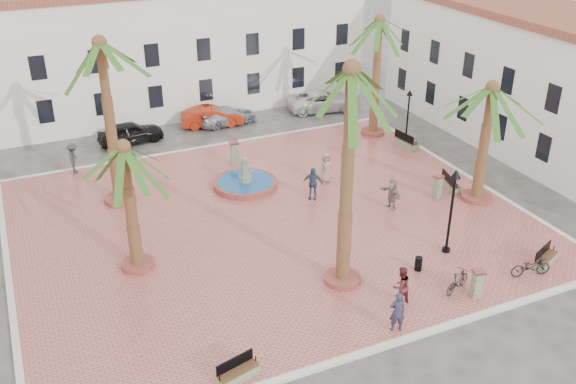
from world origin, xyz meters
The scene contains 36 objects.
ground centered at (0.00, 0.00, 0.00)m, with size 120.00×120.00×0.00m, color #56544F.
plaza centered at (0.00, 0.00, 0.07)m, with size 26.00×22.00×0.15m, color #C66358.
kerb_n centered at (0.00, 11.00, 0.08)m, with size 26.30×0.30×0.16m, color silver.
kerb_s centered at (0.00, -11.00, 0.08)m, with size 26.30×0.30×0.16m, color silver.
kerb_e centered at (13.00, 0.00, 0.08)m, with size 0.30×22.30×0.16m, color silver.
kerb_w centered at (-13.00, 0.00, 0.08)m, with size 0.30×22.30×0.16m, color silver.
building_north centered at (0.00, 19.99, 4.77)m, with size 30.40×7.40×9.50m.
building_east centered at (19.99, 2.00, 4.52)m, with size 7.40×26.40×9.00m.
fountain centered at (0.20, 4.27, 0.41)m, with size 3.72×3.72×1.92m.
palm_nw centered at (-6.83, 5.47, 8.09)m, with size 5.70×5.70×9.31m.
palm_sw centered at (-7.41, -1.49, 5.42)m, with size 5.08×5.08×6.41m.
palm_s centered at (0.75, -6.49, 8.97)m, with size 5.46×5.46×10.19m.
palm_e centered at (11.47, -2.57, 5.82)m, with size 5.49×5.49×6.90m.
palm_ne centered at (11.34, 8.38, 7.16)m, with size 5.34×5.34×8.28m.
bench_s centered at (-5.72, -10.38, 0.40)m, with size 1.76×0.91×0.89m.
bench_se centered at (10.10, -9.24, 0.40)m, with size 1.77×1.14×0.90m.
bench_e centered at (10.96, -0.87, 0.41)m, with size 0.97×1.84×0.93m.
bench_ne centered at (12.12, 5.41, 0.44)m, with size 0.83×2.01×1.03m.
lamppost_s centered at (6.55, -6.39, 3.13)m, with size 0.48×0.48×4.39m.
lamppost_e centered at (12.26, 5.69, 2.76)m, with size 0.42×0.42×3.85m.
bollard_se centered at (5.45, -9.92, 0.85)m, with size 0.56×0.56×1.34m.
bollard_n centered at (0.71, 7.45, 0.94)m, with size 0.62×0.62×1.53m.
bollard_e centered at (9.54, -1.50, 0.86)m, with size 0.59×0.59×1.37m.
litter_bin centered at (4.38, -7.16, 0.49)m, with size 0.35×0.35×0.67m, color black.
cyclist_a centered at (1.06, -10.40, 1.05)m, with size 0.66×0.43×1.81m, color #2A2C41.
bicycle_a centered at (8.74, -9.67, 0.65)m, with size 0.66×1.90×1.00m, color black.
cyclist_b centered at (2.20, -8.94, 1.04)m, with size 0.86×0.67×1.78m, color #591F22.
bicycle_b centered at (4.97, -9.24, 0.66)m, with size 0.48×1.71×1.03m, color black.
pedestrian_fountain_a centered at (4.77, 2.93, 1.07)m, with size 0.90×0.58×1.84m, color gray.
pedestrian_fountain_b centered at (3.10, 1.31, 1.10)m, with size 1.11×0.46×1.90m, color #354663.
pedestrian_north centered at (-8.55, 10.40, 1.12)m, with size 1.26×0.72×1.95m, color #454449.
pedestrian_east centered at (6.52, -1.50, 1.01)m, with size 1.59×0.51×1.72m, color gray.
car_black centered at (-4.36, 14.04, 0.75)m, with size 1.76×4.39×1.49m, color black.
car_red centered at (1.69, 14.80, 0.73)m, with size 1.54×4.43×1.46m, color #AD270E.
car_silver centered at (2.82, 14.71, 0.65)m, with size 1.81×4.45×1.29m, color #A2A2AB.
car_white centered at (10.50, 14.52, 0.75)m, with size 2.50×5.41×1.50m, color silver.
Camera 1 is at (-11.43, -27.32, 16.89)m, focal length 40.00 mm.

